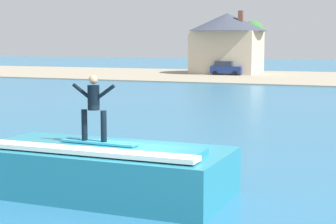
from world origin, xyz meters
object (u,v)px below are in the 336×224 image
object	(u,v)px
house_with_chimney	(227,39)
tree_tall_bare	(253,32)
wave_crest	(103,170)
car_near_shore	(226,68)
surfer	(94,104)
surfboard	(99,142)

from	to	relation	value
house_with_chimney	tree_tall_bare	xyz separation A→B (m)	(2.59, 3.30, 0.94)
wave_crest	car_near_shore	xyz separation A→B (m)	(-12.81, 55.13, 0.26)
surfer	house_with_chimney	xyz separation A→B (m)	(-13.65, 58.66, 2.05)
wave_crest	car_near_shore	world-z (taller)	car_near_shore
surfer	house_with_chimney	size ratio (longest dim) A/B	0.17
car_near_shore	surfboard	bearing A→B (deg)	-76.95
wave_crest	house_with_chimney	world-z (taller)	house_with_chimney
surfer	surfboard	bearing A→B (deg)	19.32
wave_crest	surfer	size ratio (longest dim) A/B	3.88
car_near_shore	tree_tall_bare	xyz separation A→B (m)	(1.64, 6.59, 4.57)
surfer	car_near_shore	distance (m)	56.83
surfboard	surfer	distance (m)	1.04
surfboard	car_near_shore	world-z (taller)	car_near_shore
wave_crest	tree_tall_bare	size ratio (longest dim) A/B	0.97
house_with_chimney	wave_crest	bearing A→B (deg)	-76.74
surfer	tree_tall_bare	size ratio (longest dim) A/B	0.25
car_near_shore	wave_crest	bearing A→B (deg)	-76.92
wave_crest	surfer	distance (m)	1.85
car_near_shore	tree_tall_bare	world-z (taller)	tree_tall_bare
surfer	house_with_chimney	distance (m)	60.26
surfboard	tree_tall_bare	xyz separation A→B (m)	(-11.18, 61.92, 4.02)
wave_crest	car_near_shore	distance (m)	56.60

